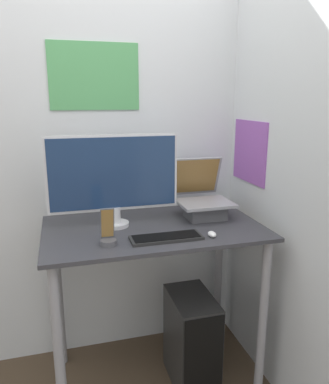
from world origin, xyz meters
The scene contains 9 objects.
wall_back centered at (0.00, 0.76, 1.30)m, with size 6.00×0.06×2.60m.
wall_side_right centered at (0.64, 0.00, 1.30)m, with size 0.06×6.00×2.60m.
desk centered at (0.00, 0.34, 0.75)m, with size 1.12×0.67×0.92m.
laptop centered at (0.31, 0.42, 1.01)m, with size 0.29×0.32×0.32m.
monitor centered at (-0.19, 0.40, 1.18)m, with size 0.66×0.14×0.47m.
keyboard centered at (0.01, 0.14, 0.93)m, with size 0.34×0.12×0.02m.
mouse centered at (0.23, 0.11, 0.94)m, with size 0.04×0.06×0.03m.
cell_phone centered at (-0.26, 0.15, 0.97)m, with size 0.07×0.07×0.17m.
computer_tower centered at (0.20, 0.26, 0.26)m, with size 0.22×0.37×0.53m.
Camera 1 is at (-0.44, -1.45, 1.57)m, focal length 35.00 mm.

